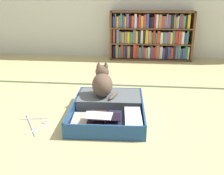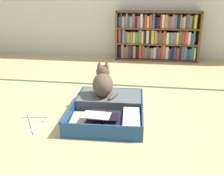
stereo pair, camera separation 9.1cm
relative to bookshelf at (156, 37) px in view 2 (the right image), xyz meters
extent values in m
plane|color=tan|center=(-0.52, -2.26, -0.36)|extent=(10.00, 10.00, 0.00)
cube|color=#394D2F|center=(-0.52, -1.30, -0.36)|extent=(4.80, 0.05, 0.00)
cube|color=brown|center=(-0.60, 0.00, 0.01)|extent=(0.03, 0.24, 0.74)
cube|color=brown|center=(0.62, 0.00, 0.01)|extent=(0.03, 0.24, 0.74)
cube|color=brown|center=(0.01, 0.00, 0.37)|extent=(1.23, 0.24, 0.02)
cube|color=brown|center=(0.01, 0.00, -0.35)|extent=(1.23, 0.24, 0.02)
cube|color=brown|center=(0.01, 0.00, -0.10)|extent=(1.20, 0.24, 0.02)
cube|color=black|center=(-0.55, 0.00, -0.23)|extent=(0.04, 0.20, 0.18)
cube|color=#8D7558|center=(-0.51, 0.00, -0.22)|extent=(0.04, 0.20, 0.21)
cube|color=#337857|center=(-0.47, 0.01, -0.24)|extent=(0.03, 0.20, 0.17)
cube|color=#B5342C|center=(-0.43, 0.00, -0.22)|extent=(0.04, 0.20, 0.20)
cube|color=#2A4A8F|center=(-0.40, 0.01, -0.23)|extent=(0.02, 0.20, 0.19)
cube|color=#2A202B|center=(-0.36, 0.00, -0.22)|extent=(0.04, 0.20, 0.21)
cube|color=#9D844C|center=(-0.32, 0.00, -0.23)|extent=(0.04, 0.20, 0.19)
cube|color=black|center=(-0.28, 0.01, -0.23)|extent=(0.04, 0.20, 0.18)
cube|color=#C03F34|center=(-0.23, 0.00, -0.22)|extent=(0.04, 0.20, 0.21)
cube|color=#B53832|center=(-0.19, 0.00, -0.22)|extent=(0.04, 0.20, 0.20)
cube|color=#408554|center=(-0.15, 0.01, -0.24)|extent=(0.04, 0.20, 0.17)
cube|color=#3D4F94|center=(-0.11, 0.00, -0.22)|extent=(0.03, 0.20, 0.20)
cube|color=#BB3635|center=(-0.09, 0.01, -0.24)|extent=(0.03, 0.20, 0.17)
cube|color=#9E7C4B|center=(-0.05, 0.00, -0.24)|extent=(0.03, 0.20, 0.16)
cube|color=silver|center=(-0.01, 0.00, -0.24)|extent=(0.04, 0.20, 0.17)
cube|color=#324F83|center=(0.02, 0.01, -0.23)|extent=(0.04, 0.20, 0.19)
cube|color=red|center=(0.06, -0.01, -0.24)|extent=(0.03, 0.20, 0.17)
cube|color=#BA3C3A|center=(0.09, 0.00, -0.23)|extent=(0.02, 0.20, 0.20)
cube|color=#9E6D4C|center=(0.12, 0.00, -0.22)|extent=(0.04, 0.20, 0.21)
cube|color=silver|center=(0.17, 0.00, -0.23)|extent=(0.04, 0.20, 0.19)
cube|color=#343F8E|center=(0.21, 0.01, -0.24)|extent=(0.03, 0.20, 0.16)
cube|color=black|center=(0.25, 0.00, -0.23)|extent=(0.03, 0.20, 0.19)
cube|color=navy|center=(0.29, -0.01, -0.23)|extent=(0.04, 0.20, 0.19)
cube|color=#AC412D|center=(0.33, 0.00, -0.23)|extent=(0.04, 0.20, 0.18)
cube|color=#292225|center=(0.37, 0.00, -0.22)|extent=(0.04, 0.20, 0.20)
cube|color=slate|center=(0.40, -0.01, -0.22)|extent=(0.03, 0.20, 0.20)
cube|color=#438961|center=(0.44, 0.00, -0.22)|extent=(0.04, 0.20, 0.20)
cube|color=#3B3F7F|center=(0.47, 0.00, -0.24)|extent=(0.03, 0.20, 0.16)
cube|color=#3E4B89|center=(0.51, -0.01, -0.24)|extent=(0.03, 0.20, 0.17)
cube|color=#337655|center=(0.55, 0.00, -0.23)|extent=(0.04, 0.20, 0.20)
cube|color=silver|center=(0.58, 0.00, -0.23)|extent=(0.02, 0.20, 0.19)
cube|color=brown|center=(0.01, 0.00, 0.13)|extent=(1.20, 0.24, 0.02)
cube|color=#B14135|center=(-0.56, 0.00, 0.01)|extent=(0.03, 0.20, 0.20)
cube|color=black|center=(-0.53, 0.01, 0.01)|extent=(0.02, 0.20, 0.21)
cube|color=slate|center=(-0.49, -0.01, 0.01)|extent=(0.04, 0.20, 0.21)
cube|color=#457D5A|center=(-0.46, 0.01, -0.01)|extent=(0.03, 0.20, 0.18)
cube|color=#A17D52|center=(-0.42, 0.00, -0.01)|extent=(0.04, 0.20, 0.17)
cube|color=#91785A|center=(-0.37, 0.00, -0.01)|extent=(0.03, 0.20, 0.17)
cube|color=gold|center=(-0.33, 0.00, -0.01)|extent=(0.04, 0.20, 0.17)
cube|color=#3A8758|center=(-0.29, 0.01, -0.01)|extent=(0.04, 0.20, 0.17)
cube|color=slate|center=(-0.24, 0.01, 0.01)|extent=(0.04, 0.20, 0.20)
cube|color=gold|center=(-0.21, 0.00, 0.00)|extent=(0.03, 0.20, 0.19)
cube|color=black|center=(-0.17, 0.01, 0.00)|extent=(0.03, 0.20, 0.19)
cube|color=silver|center=(-0.13, 0.00, 0.01)|extent=(0.04, 0.20, 0.20)
cube|color=black|center=(-0.09, 0.00, 0.01)|extent=(0.03, 0.20, 0.20)
cube|color=gold|center=(-0.06, -0.01, 0.01)|extent=(0.04, 0.20, 0.20)
cube|color=#A57A55|center=(-0.01, 0.00, 0.00)|extent=(0.04, 0.20, 0.19)
cube|color=#427861|center=(0.02, 0.01, -0.01)|extent=(0.02, 0.20, 0.17)
cube|color=#B6362E|center=(0.05, 0.00, 0.00)|extent=(0.03, 0.20, 0.20)
cube|color=#388950|center=(0.08, 0.00, -0.01)|extent=(0.02, 0.20, 0.16)
cube|color=#C3412C|center=(0.12, 0.00, 0.00)|extent=(0.04, 0.20, 0.19)
cube|color=silver|center=(0.16, -0.01, -0.01)|extent=(0.04, 0.20, 0.17)
cube|color=#3A8659|center=(0.20, 0.00, -0.01)|extent=(0.03, 0.20, 0.17)
cube|color=slate|center=(0.23, -0.01, -0.01)|extent=(0.04, 0.20, 0.17)
cube|color=slate|center=(0.27, 0.00, 0.00)|extent=(0.04, 0.20, 0.18)
cube|color=yellow|center=(0.31, -0.01, 0.00)|extent=(0.03, 0.20, 0.18)
cube|color=#3F7865|center=(0.34, 0.01, 0.01)|extent=(0.03, 0.20, 0.20)
cube|color=#B23133|center=(0.39, 0.01, 0.00)|extent=(0.04, 0.20, 0.19)
cube|color=#B14334|center=(0.44, 0.00, 0.00)|extent=(0.04, 0.20, 0.19)
cube|color=silver|center=(0.48, 0.00, 0.00)|extent=(0.04, 0.20, 0.19)
cube|color=#274891|center=(0.52, -0.01, -0.01)|extent=(0.03, 0.20, 0.17)
cube|color=#3B8160|center=(0.54, 0.00, 0.00)|extent=(0.02, 0.20, 0.20)
cube|color=#364688|center=(-0.56, 0.01, 0.22)|extent=(0.03, 0.20, 0.16)
cube|color=#3B3E86|center=(-0.53, -0.01, 0.24)|extent=(0.02, 0.20, 0.21)
cube|color=gold|center=(-0.50, 0.00, 0.22)|extent=(0.03, 0.20, 0.17)
cube|color=#724D97|center=(-0.47, 0.01, 0.22)|extent=(0.03, 0.20, 0.18)
cube|color=#468A58|center=(-0.45, 0.00, 0.24)|extent=(0.02, 0.20, 0.21)
cube|color=#2F5281|center=(-0.41, 0.00, 0.23)|extent=(0.03, 0.20, 0.18)
cube|color=gold|center=(-0.39, 0.00, 0.22)|extent=(0.02, 0.20, 0.17)
cube|color=#764E90|center=(-0.35, 0.01, 0.24)|extent=(0.04, 0.20, 0.21)
cube|color=#291D2A|center=(-0.31, 0.00, 0.23)|extent=(0.03, 0.20, 0.18)
cube|color=#B94235|center=(-0.27, -0.01, 0.22)|extent=(0.04, 0.20, 0.18)
cube|color=silver|center=(-0.23, 0.00, 0.24)|extent=(0.03, 0.20, 0.20)
cube|color=#364089|center=(-0.20, 0.00, 0.22)|extent=(0.02, 0.20, 0.16)
cube|color=red|center=(-0.17, -0.01, 0.23)|extent=(0.03, 0.20, 0.19)
cube|color=gold|center=(-0.13, 0.00, 0.22)|extent=(0.04, 0.20, 0.17)
cube|color=#B5403D|center=(-0.09, -0.01, 0.23)|extent=(0.03, 0.20, 0.19)
cube|color=#3E4D8E|center=(-0.06, -0.01, 0.24)|extent=(0.04, 0.20, 0.21)
cube|color=black|center=(-0.02, 0.00, 0.22)|extent=(0.03, 0.20, 0.16)
cube|color=black|center=(0.02, -0.01, 0.22)|extent=(0.03, 0.20, 0.16)
cube|color=#BA3137|center=(0.05, 0.00, 0.24)|extent=(0.02, 0.20, 0.20)
cube|color=silver|center=(0.09, 0.00, 0.24)|extent=(0.03, 0.20, 0.20)
cube|color=olive|center=(0.13, -0.01, 0.24)|extent=(0.04, 0.20, 0.20)
cube|color=#BB3A2F|center=(0.17, 0.00, 0.22)|extent=(0.03, 0.20, 0.18)
cube|color=slate|center=(0.20, 0.01, 0.22)|extent=(0.03, 0.20, 0.17)
cube|color=#918556|center=(0.23, 0.01, 0.24)|extent=(0.02, 0.20, 0.20)
cube|color=#6A4C88|center=(0.26, 0.00, 0.23)|extent=(0.04, 0.20, 0.19)
cube|color=black|center=(0.31, 0.01, 0.23)|extent=(0.04, 0.20, 0.19)
cube|color=#8D7055|center=(0.34, -0.01, 0.23)|extent=(0.02, 0.20, 0.20)
cube|color=#9F844A|center=(0.37, 0.00, 0.22)|extent=(0.02, 0.20, 0.16)
cube|color=silver|center=(0.39, 0.01, 0.23)|extent=(0.02, 0.20, 0.18)
cube|color=#2F4F91|center=(0.42, -0.01, 0.24)|extent=(0.02, 0.20, 0.21)
cube|color=red|center=(0.44, 0.00, 0.24)|extent=(0.03, 0.20, 0.20)
cube|color=#468760|center=(0.48, 0.01, 0.23)|extent=(0.04, 0.20, 0.18)
cube|color=black|center=(0.51, 0.00, 0.23)|extent=(0.02, 0.20, 0.19)
cube|color=gold|center=(0.54, 0.00, 0.24)|extent=(0.04, 0.20, 0.20)
cube|color=navy|center=(-0.40, -2.27, -0.35)|extent=(0.60, 0.41, 0.01)
cube|color=navy|center=(-0.40, -2.46, -0.30)|extent=(0.58, 0.04, 0.12)
cube|color=navy|center=(-0.69, -2.29, -0.30)|extent=(0.03, 0.38, 0.12)
cube|color=navy|center=(-0.12, -2.26, -0.30)|extent=(0.03, 0.38, 0.12)
cube|color=#504A52|center=(-0.40, -2.27, -0.34)|extent=(0.57, 0.38, 0.01)
cube|color=navy|center=(-0.42, -1.89, -0.35)|extent=(0.60, 0.41, 0.01)
cube|color=navy|center=(-0.43, -1.71, -0.30)|extent=(0.58, 0.04, 0.12)
cube|color=navy|center=(-0.71, -1.91, -0.30)|extent=(0.03, 0.38, 0.12)
cube|color=navy|center=(-0.14, -1.88, -0.30)|extent=(0.03, 0.38, 0.12)
cube|color=#504A52|center=(-0.42, -1.89, -0.34)|extent=(0.57, 0.38, 0.01)
cylinder|color=black|center=(-0.41, -2.08, -0.34)|extent=(0.56, 0.04, 0.02)
cube|color=#261C2C|center=(-0.60, -2.29, -0.33)|extent=(0.14, 0.31, 0.02)
cube|color=#BAA790|center=(-0.61, -2.29, -0.32)|extent=(0.15, 0.33, 0.01)
cube|color=silver|center=(-0.47, -2.27, -0.33)|extent=(0.15, 0.33, 0.02)
cube|color=#3C3F64|center=(-0.48, -2.28, -0.31)|extent=(0.14, 0.31, 0.02)
cube|color=#2C1E22|center=(-0.48, -2.28, -0.29)|extent=(0.12, 0.30, 0.02)
cube|color=#305366|center=(-0.33, -2.28, -0.33)|extent=(0.12, 0.29, 0.02)
cube|color=navy|center=(-0.33, -2.27, -0.30)|extent=(0.14, 0.28, 0.02)
cube|color=#1C1D32|center=(-0.34, -2.27, -0.29)|extent=(0.13, 0.31, 0.01)
cube|color=silver|center=(-0.20, -2.27, -0.33)|extent=(0.12, 0.31, 0.02)
cube|color=navy|center=(-0.20, -2.27, -0.30)|extent=(0.14, 0.29, 0.02)
cube|color=#9B7895|center=(-0.20, -2.26, -0.28)|extent=(0.15, 0.30, 0.02)
cube|color=silver|center=(-0.20, -2.26, -0.26)|extent=(0.15, 0.32, 0.02)
cube|color=white|center=(-0.46, -2.30, -0.25)|extent=(0.21, 0.14, 0.01)
cube|color=black|center=(-0.40, -2.30, -0.26)|extent=(0.22, 0.14, 0.01)
cube|color=#535B5F|center=(-0.42, -1.89, -0.29)|extent=(0.56, 0.37, 0.11)
torus|color=white|center=(-0.36, -1.90, -0.24)|extent=(0.08, 0.08, 0.01)
cylinder|color=black|center=(-0.59, -1.73, -0.30)|extent=(0.02, 0.02, 0.11)
cylinder|color=black|center=(-0.27, -1.71, -0.30)|extent=(0.02, 0.02, 0.11)
cube|color=yellow|center=(-0.50, -2.46, -0.33)|extent=(0.03, 0.00, 0.03)
cube|color=white|center=(-0.49, -2.46, -0.31)|extent=(0.03, 0.00, 0.02)
ellipsoid|color=brown|center=(-0.48, -1.92, -0.14)|extent=(0.21, 0.27, 0.20)
ellipsoid|color=brown|center=(-0.49, -1.85, -0.18)|extent=(0.14, 0.11, 0.11)
sphere|color=brown|center=(-0.49, -1.87, -0.04)|extent=(0.12, 0.12, 0.12)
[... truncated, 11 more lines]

